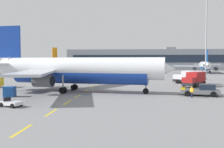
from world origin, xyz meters
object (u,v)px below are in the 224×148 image
object	(u,v)px
uld_cargo_container	(10,92)
apron_light_mast_far	(206,24)
airliner_foreground	(76,70)
pushback_tug	(201,90)
catering_truck	(194,79)
fuel_service_truck	(189,77)
ground_crew_worker	(192,91)
airliner_far_center	(40,63)
airliner_mid_left	(205,66)

from	to	relation	value
uld_cargo_container	apron_light_mast_far	xyz separation A→B (m)	(39.77, 39.25, 15.31)
airliner_foreground	pushback_tug	world-z (taller)	airliner_foreground
catering_truck	pushback_tug	bearing A→B (deg)	-97.96
pushback_tug	fuel_service_truck	bearing A→B (deg)	83.94
pushback_tug	ground_crew_worker	xyz separation A→B (m)	(-2.01, -2.42, 0.10)
apron_light_mast_far	uld_cargo_container	bearing A→B (deg)	-135.38
airliner_far_center	uld_cargo_container	bearing A→B (deg)	-72.26
airliner_mid_left	catering_truck	distance (m)	66.33
catering_truck	fuel_service_truck	xyz separation A→B (m)	(0.25, 7.06, 0.00)
pushback_tug	catering_truck	distance (m)	14.91
airliner_far_center	ground_crew_worker	world-z (taller)	airliner_far_center
airliner_mid_left	uld_cargo_container	xyz separation A→B (m)	(-50.29, -82.44, -2.37)
fuel_service_truck	ground_crew_worker	xyz separation A→B (m)	(-4.32, -24.22, -0.65)
ground_crew_worker	apron_light_mast_far	bearing A→B (deg)	72.94
catering_truck	ground_crew_worker	bearing A→B (deg)	-103.35
airliner_mid_left	uld_cargo_container	world-z (taller)	airliner_mid_left
catering_truck	fuel_service_truck	world-z (taller)	same
fuel_service_truck	uld_cargo_container	world-z (taller)	fuel_service_truck
airliner_far_center	fuel_service_truck	xyz separation A→B (m)	(60.35, -61.40, -2.40)
airliner_foreground	uld_cargo_container	xyz separation A→B (m)	(-8.99, -7.02, -3.15)
airliner_foreground	uld_cargo_container	bearing A→B (deg)	-142.03
catering_truck	fuel_service_truck	bearing A→B (deg)	87.95
pushback_tug	catering_truck	bearing A→B (deg)	82.04
airliner_far_center	catering_truck	xyz separation A→B (m)	(60.10, -68.46, -2.40)
airliner_far_center	uld_cargo_container	distance (m)	91.49
pushback_tug	airliner_mid_left	bearing A→B (deg)	75.64
pushback_tug	uld_cargo_container	xyz separation A→B (m)	(-30.18, -3.89, -0.10)
pushback_tug	airliner_far_center	distance (m)	101.49
ground_crew_worker	uld_cargo_container	bearing A→B (deg)	-177.01
airliner_foreground	airliner_far_center	bearing A→B (deg)	114.71
airliner_foreground	apron_light_mast_far	xyz separation A→B (m)	(30.78, 32.23, 12.16)
uld_cargo_container	airliner_far_center	bearing A→B (deg)	107.74
fuel_service_truck	ground_crew_worker	world-z (taller)	fuel_service_truck
airliner_far_center	uld_cargo_container	size ratio (longest dim) A/B	19.84
catering_truck	uld_cargo_container	world-z (taller)	catering_truck
airliner_mid_left	catering_truck	world-z (taller)	airliner_mid_left
airliner_foreground	pushback_tug	xyz separation A→B (m)	(21.19, -3.13, -3.05)
airliner_far_center	catering_truck	world-z (taller)	airliner_far_center
airliner_far_center	fuel_service_truck	distance (m)	86.13
catering_truck	airliner_far_center	bearing A→B (deg)	131.28
airliner_foreground	catering_truck	bearing A→B (deg)	26.54
fuel_service_truck	airliner_far_center	bearing A→B (deg)	134.51
apron_light_mast_far	fuel_service_truck	bearing A→B (deg)	-118.20
pushback_tug	catering_truck	world-z (taller)	catering_truck
fuel_service_truck	uld_cargo_container	bearing A→B (deg)	-141.67
apron_light_mast_far	pushback_tug	bearing A→B (deg)	-105.17
airliner_mid_left	apron_light_mast_far	bearing A→B (deg)	-103.69
airliner_foreground	fuel_service_truck	bearing A→B (deg)	38.46
airliner_foreground	fuel_service_truck	world-z (taller)	airliner_foreground
uld_cargo_container	apron_light_mast_far	distance (m)	57.94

